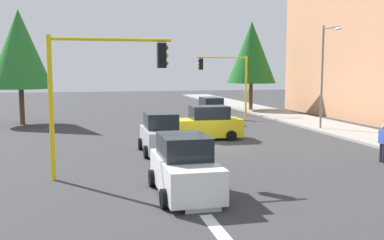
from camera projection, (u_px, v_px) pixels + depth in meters
name	position (u px, v px, depth m)	size (l,w,h in m)	color
ground_plane	(205.00, 145.00, 24.05)	(120.00, 120.00, 0.00)	#353538
sidewalk_kerb	(330.00, 127.00, 31.28)	(80.00, 4.00, 0.15)	gray
lane_arrow_near	(208.00, 219.00, 12.24)	(2.40, 1.10, 1.10)	silver
traffic_signal_near_right	(102.00, 77.00, 16.52)	(0.36, 4.59, 5.38)	yellow
traffic_signal_far_left	(226.00, 73.00, 38.44)	(0.36, 4.59, 5.29)	yellow
street_lamp_curbside	(325.00, 66.00, 29.15)	(2.15, 0.28, 7.00)	slate
tree_opposite_side	(19.00, 49.00, 32.49)	(4.65, 4.65, 8.51)	brown
tree_roadside_far	(252.00, 52.00, 42.97)	(4.77, 4.77, 8.75)	brown
car_silver	(161.00, 135.00, 21.80)	(3.65, 2.03, 1.98)	#B2B5BA
car_yellow	(207.00, 124.00, 26.03)	(2.06, 4.18, 1.98)	yellow
car_green	(210.00, 111.00, 34.09)	(4.06, 1.94, 1.98)	#1E7238
car_white	(185.00, 168.00, 14.53)	(4.12, 2.04, 1.98)	white
pedestrian_crossing	(383.00, 142.00, 19.51)	(0.40, 0.24, 1.70)	#262638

